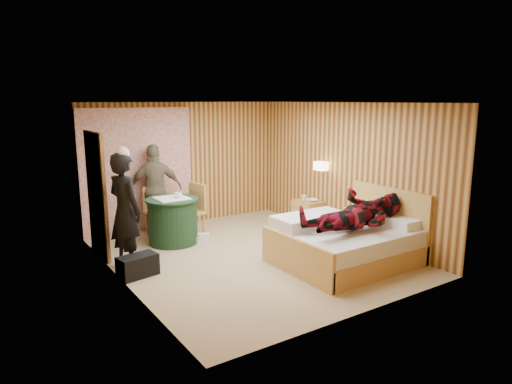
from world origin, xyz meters
TOP-DOWN VIEW (x-y plane):
  - floor at (0.00, 0.00)m, footprint 4.20×5.00m
  - ceiling at (0.00, 0.00)m, footprint 4.20×5.00m
  - wall_back at (0.00, 2.50)m, footprint 4.20×0.02m
  - wall_left at (-2.10, 0.00)m, footprint 0.02×5.00m
  - wall_right at (2.10, 0.00)m, footprint 0.02×5.00m
  - curtain at (-1.00, 2.43)m, footprint 2.20×0.08m
  - doorway at (-2.06, 1.40)m, footprint 0.06×0.90m
  - wall_lamp at (1.92, 0.45)m, footprint 0.26×0.24m
  - bed at (1.12, -1.09)m, footprint 2.07×1.63m
  - nightstand at (1.88, 0.77)m, footprint 0.43×0.58m
  - round_table at (-0.77, 1.35)m, footprint 0.94×0.94m
  - chair_far at (-0.80, 2.08)m, footprint 0.53×0.53m
  - chair_near at (-0.31, 1.48)m, footprint 0.55×0.55m
  - duffel_bag at (-1.85, 0.15)m, footprint 0.61×0.40m
  - sneaker_left at (-0.25, 1.24)m, footprint 0.29×0.20m
  - sneaker_right at (-0.56, 1.15)m, footprint 0.30×0.20m
  - woman_standing at (-1.85, 0.59)m, footprint 0.60×0.75m
  - man_at_table at (-0.77, 2.14)m, footprint 1.08×0.62m
  - man_on_bed at (1.15, -1.32)m, footprint 0.86×0.67m
  - book_lower at (1.88, 0.72)m, footprint 0.24×0.27m
  - book_upper at (1.88, 0.72)m, footprint 0.23×0.27m
  - cup_nightstand at (1.88, 0.90)m, footprint 0.11×0.11m
  - cup_table at (-0.67, 1.30)m, footprint 0.14×0.14m

SIDE VIEW (x-z plane):
  - floor at x=0.00m, z-range -0.01..0.01m
  - sneaker_left at x=-0.25m, z-range 0.00..0.12m
  - sneaker_right at x=-0.56m, z-range 0.00..0.12m
  - duffel_bag at x=-1.85m, z-range 0.00..0.32m
  - nightstand at x=1.88m, z-range 0.01..0.57m
  - bed at x=1.12m, z-range -0.24..0.88m
  - round_table at x=-0.77m, z-range 0.00..0.84m
  - chair_far at x=-0.80m, z-range 0.07..1.00m
  - book_lower at x=1.88m, z-range 0.56..0.58m
  - chair_near at x=-0.31m, z-range 0.08..1.09m
  - book_upper at x=1.88m, z-range 0.59..0.60m
  - cup_nightstand at x=1.88m, z-range 0.56..0.66m
  - man_at_table at x=-0.77m, z-range 0.00..1.72m
  - cup_table at x=-0.67m, z-range 0.83..0.93m
  - woman_standing at x=-1.85m, z-range 0.00..1.79m
  - man_on_bed at x=1.15m, z-range 0.11..1.88m
  - doorway at x=-2.06m, z-range 0.00..2.05m
  - curtain at x=-1.00m, z-range 0.00..2.40m
  - wall_back at x=0.00m, z-range 0.00..2.50m
  - wall_left at x=-2.10m, z-range 0.00..2.50m
  - wall_right at x=2.10m, z-range 0.00..2.50m
  - wall_lamp at x=1.92m, z-range 1.22..1.38m
  - ceiling at x=0.00m, z-range 2.50..2.50m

